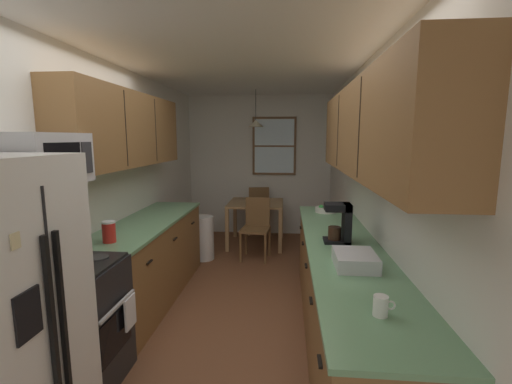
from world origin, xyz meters
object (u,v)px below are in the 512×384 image
(microwave_over_range, at_px, (43,159))
(stove_range, at_px, (73,324))
(coffee_maker, at_px, (341,222))
(mug_by_coffeemaker, at_px, (381,306))
(trash_bin, at_px, (204,238))
(table_serving_bowl, at_px, (260,201))
(storage_canister, at_px, (109,232))
(dining_table, at_px, (256,209))
(dining_chair_far, at_px, (259,208))
(fruit_bowl, at_px, (326,209))
(dining_chair_near, at_px, (256,225))
(dish_rack, at_px, (355,260))

(microwave_over_range, bearing_deg, stove_range, -0.03)
(coffee_maker, height_order, mug_by_coffeemaker, coffee_maker)
(trash_bin, xyz_separation_m, table_serving_bowl, (0.78, 0.72, 0.43))
(storage_canister, bearing_deg, dining_table, 71.01)
(coffee_maker, distance_m, table_serving_bowl, 2.83)
(dining_chair_far, bearing_deg, storage_canister, -105.55)
(storage_canister, bearing_deg, table_serving_bowl, 69.13)
(trash_bin, bearing_deg, mug_by_coffeemaker, -62.07)
(storage_canister, relative_size, mug_by_coffeemaker, 1.66)
(dining_table, relative_size, fruit_bowl, 3.55)
(dining_chair_near, xyz_separation_m, mug_by_coffeemaker, (0.93, -3.34, 0.45))
(dining_chair_near, bearing_deg, fruit_bowl, -42.93)
(trash_bin, bearing_deg, dining_table, 48.44)
(dining_chair_far, relative_size, coffee_maker, 2.66)
(microwave_over_range, xyz_separation_m, mug_by_coffeemaker, (2.10, -0.49, -0.70))
(dining_chair_near, xyz_separation_m, fruit_bowl, (0.92, -0.85, 0.44))
(trash_bin, xyz_separation_m, fruit_bowl, (1.68, -0.72, 0.61))
(dining_table, xyz_separation_m, storage_canister, (-1.00, -2.91, 0.37))
(storage_canister, xyz_separation_m, dish_rack, (1.99, -0.40, -0.04))
(dining_table, distance_m, table_serving_bowl, 0.18)
(dining_table, distance_m, dining_chair_near, 0.67)
(fruit_bowl, bearing_deg, coffee_maker, -90.27)
(dining_chair_near, distance_m, table_serving_bowl, 0.63)
(stove_range, distance_m, storage_canister, 0.78)
(fruit_bowl, bearing_deg, microwave_over_range, -136.46)
(storage_canister, bearing_deg, dish_rack, -11.34)
(dining_chair_near, relative_size, fruit_bowl, 3.58)
(microwave_over_range, bearing_deg, mug_by_coffeemaker, -13.18)
(dining_chair_near, distance_m, mug_by_coffeemaker, 3.49)
(mug_by_coffeemaker, bearing_deg, microwave_over_range, 166.82)
(microwave_over_range, xyz_separation_m, dining_chair_near, (1.17, 2.84, -1.15))
(dining_table, xyz_separation_m, coffee_maker, (0.98, -2.73, 0.46))
(storage_canister, distance_m, table_serving_bowl, 3.05)
(coffee_maker, relative_size, table_serving_bowl, 1.63)
(dining_chair_far, bearing_deg, dining_chair_near, -86.76)
(stove_range, xyz_separation_m, microwave_over_range, (-0.11, 0.00, 1.18))
(coffee_maker, distance_m, mug_by_coffeemaker, 1.26)
(storage_canister, height_order, mug_by_coffeemaker, storage_canister)
(microwave_over_range, distance_m, dining_chair_near, 3.28)
(fruit_bowl, bearing_deg, dining_chair_near, 137.07)
(trash_bin, height_order, storage_canister, storage_canister)
(microwave_over_range, distance_m, fruit_bowl, 2.97)
(dining_chair_far, bearing_deg, dish_rack, -75.83)
(dining_chair_near, height_order, coffee_maker, coffee_maker)
(dish_rack, xyz_separation_m, table_serving_bowl, (-0.91, 3.24, -0.19))
(microwave_over_range, relative_size, storage_canister, 3.19)
(mug_by_coffeemaker, relative_size, fruit_bowl, 0.44)
(trash_bin, distance_m, coffee_maker, 2.68)
(coffee_maker, bearing_deg, dining_table, 109.66)
(coffee_maker, xyz_separation_m, mug_by_coffeemaker, (0.02, -1.26, -0.12))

